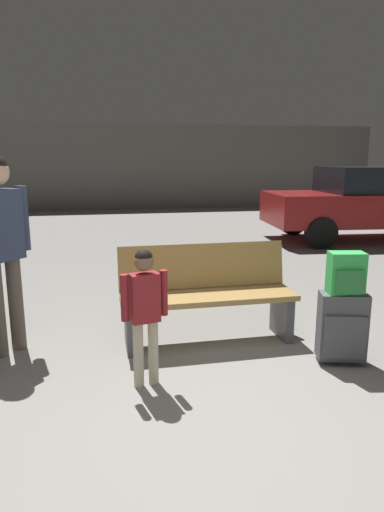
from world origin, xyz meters
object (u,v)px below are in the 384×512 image
Objects in this scene: child at (144,303)px; adult at (0,234)px; bench at (207,294)px; suitcase at (342,327)px; backpack_bright at (346,274)px; parked_car_side at (369,201)px.

adult is at bearing 144.12° from child.
child is at bearing -35.88° from adult.
suitcase is (0.99, -0.70, -0.12)m from bench.
parked_car_side reaches higher than backpack_bright.
child is 1.45m from adult.
parked_car_side is at bearing 45.46° from bench.
parked_car_side reaches higher than bench.
parked_car_side reaches higher than child.
adult is at bearing 178.61° from bench.
bench is 1.87m from adult.
child is (-1.63, -0.07, -0.13)m from backpack_bright.
child is 0.61× the size of adult.
suitcase is 0.14× the size of parked_car_side.
child is at bearing -177.60° from suitcase.
parked_car_side is (3.50, 5.26, 0.48)m from suitcase.
backpack_bright is 6.31m from parked_car_side.
bench is 6.40m from parked_car_side.
backpack_bright is 2.87m from adult.
parked_car_side is at bearing 56.37° from suitcase.
backpack_bright is at bearing -123.62° from parked_car_side.
suitcase is 0.35× the size of adult.
backpack_bright reaches higher than bench.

